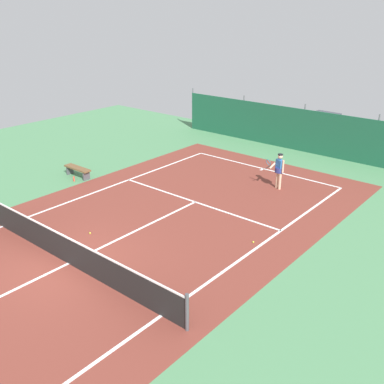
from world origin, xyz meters
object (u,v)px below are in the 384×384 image
(parked_car, at_px, (321,128))
(tennis_net, at_px, (67,250))
(courtside_bench, at_px, (78,170))
(tennis_player, at_px, (279,169))
(tennis_ball_midcourt, at_px, (253,242))
(water_bottle, at_px, (74,179))
(tennis_ball_near_player, at_px, (90,233))

(parked_car, bearing_deg, tennis_net, 93.85)
(parked_car, relative_size, courtside_bench, 2.69)
(tennis_player, height_order, tennis_ball_midcourt, tennis_player)
(courtside_bench, bearing_deg, water_bottle, -55.67)
(tennis_ball_midcourt, height_order, water_bottle, water_bottle)
(courtside_bench, bearing_deg, tennis_ball_midcourt, -0.79)
(tennis_ball_near_player, relative_size, tennis_ball_midcourt, 1.00)
(tennis_player, relative_size, courtside_bench, 1.03)
(tennis_player, bearing_deg, tennis_net, 101.04)
(tennis_ball_near_player, xyz_separation_m, courtside_bench, (-5.20, 3.38, 0.34))
(tennis_net, relative_size, water_bottle, 42.17)
(tennis_player, bearing_deg, parked_car, -55.33)
(tennis_ball_midcourt, relative_size, parked_car, 0.02)
(tennis_net, xyz_separation_m, tennis_ball_midcourt, (3.82, 4.97, -0.48))
(courtside_bench, distance_m, water_bottle, 0.65)
(tennis_ball_midcourt, bearing_deg, tennis_net, -127.52)
(tennis_net, bearing_deg, parked_car, 90.20)
(tennis_ball_midcourt, xyz_separation_m, courtside_bench, (-10.13, 0.14, 0.34))
(tennis_net, distance_m, tennis_ball_midcourt, 6.29)
(parked_car, relative_size, water_bottle, 17.94)
(tennis_player, distance_m, courtside_bench, 9.58)
(tennis_ball_near_player, height_order, water_bottle, water_bottle)
(water_bottle, bearing_deg, tennis_player, 34.38)
(tennis_net, xyz_separation_m, tennis_ball_near_player, (-1.11, 1.73, -0.48))
(parked_car, height_order, courtside_bench, parked_car)
(tennis_ball_midcourt, relative_size, water_bottle, 0.28)
(tennis_ball_near_player, height_order, courtside_bench, courtside_bench)
(tennis_net, relative_size, tennis_ball_midcourt, 153.33)
(tennis_ball_midcourt, distance_m, parked_car, 14.18)
(water_bottle, bearing_deg, tennis_net, -37.72)
(tennis_net, height_order, tennis_player, tennis_player)
(tennis_ball_midcourt, distance_m, water_bottle, 9.80)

